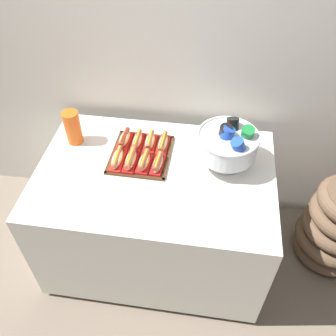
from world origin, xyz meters
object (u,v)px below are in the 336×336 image
at_px(buffet_table, 156,213).
at_px(cup_stack, 73,127).
at_px(hot_dog_4, 125,139).
at_px(punch_bowl, 228,143).
at_px(hot_dog_5, 137,141).
at_px(hot_dog_6, 150,142).
at_px(hot_dog_2, 144,161).
at_px(hot_dog_1, 131,160).
at_px(hot_dog_7, 163,143).
at_px(hot_dog_3, 158,163).
at_px(serving_tray, 141,155).
at_px(hot_dog_0, 117,159).

bearing_deg(buffet_table, cup_stack, 160.22).
height_order(hot_dog_4, cup_stack, cup_stack).
bearing_deg(buffet_table, punch_bowl, 17.77).
relative_size(hot_dog_5, hot_dog_6, 1.06).
xyz_separation_m(hot_dog_2, hot_dog_5, (-0.07, 0.17, -0.00)).
bearing_deg(hot_dog_1, hot_dog_2, -0.62).
bearing_deg(hot_dog_1, hot_dog_7, 47.10).
bearing_deg(hot_dog_6, hot_dog_7, -0.62).
bearing_deg(hot_dog_3, hot_dog_1, 179.38).
bearing_deg(hot_dog_2, cup_stack, 161.45).
distance_m(hot_dog_2, hot_dog_3, 0.08).
relative_size(hot_dog_3, punch_bowl, 0.50).
height_order(hot_dog_1, hot_dog_3, hot_dog_1).
height_order(buffet_table, serving_tray, serving_tray).
relative_size(hot_dog_3, hot_dog_4, 0.97).
bearing_deg(hot_dog_3, hot_dog_7, 89.38).
bearing_deg(serving_tray, punch_bowl, 0.39).
height_order(buffet_table, hot_dog_6, hot_dog_6).
xyz_separation_m(hot_dog_6, hot_dog_7, (0.07, -0.00, -0.00)).
bearing_deg(hot_dog_5, hot_dog_6, -0.62).
xyz_separation_m(buffet_table, cup_stack, (-0.50, 0.18, 0.47)).
xyz_separation_m(serving_tray, punch_bowl, (0.47, 0.00, 0.14)).
bearing_deg(buffet_table, hot_dog_1, 166.13).
bearing_deg(hot_dog_6, hot_dog_2, -90.62).
relative_size(hot_dog_2, punch_bowl, 0.51).
distance_m(serving_tray, hot_dog_6, 0.10).
xyz_separation_m(hot_dog_1, hot_dog_6, (0.08, 0.16, -0.00)).
bearing_deg(hot_dog_2, hot_dog_1, 179.38).
height_order(buffet_table, hot_dog_2, hot_dog_2).
xyz_separation_m(hot_dog_2, punch_bowl, (0.44, 0.09, 0.11)).
height_order(serving_tray, hot_dog_4, hot_dog_4).
relative_size(hot_dog_6, cup_stack, 0.78).
bearing_deg(punch_bowl, hot_dog_0, -171.79).
relative_size(hot_dog_2, cup_stack, 0.81).
relative_size(hot_dog_0, hot_dog_4, 1.04).
bearing_deg(hot_dog_0, hot_dog_5, 64.93).
bearing_deg(hot_dog_7, buffet_table, -93.96).
height_order(hot_dog_2, hot_dog_7, hot_dog_2).
bearing_deg(hot_dog_5, hot_dog_3, -48.35).
xyz_separation_m(hot_dog_3, hot_dog_7, (0.00, 0.16, -0.00)).
xyz_separation_m(buffet_table, hot_dog_4, (-0.21, 0.20, 0.40)).
relative_size(hot_dog_1, punch_bowl, 0.54).
xyz_separation_m(hot_dog_0, hot_dog_2, (0.15, -0.00, 0.00)).
height_order(hot_dog_3, hot_dog_7, hot_dog_3).
bearing_deg(hot_dog_4, hot_dog_3, -36.88).
height_order(hot_dog_0, hot_dog_1, hot_dog_1).
bearing_deg(hot_dog_4, serving_tray, -36.88).
relative_size(hot_dog_2, hot_dog_4, 0.98).
bearing_deg(cup_stack, hot_dog_3, -16.08).
relative_size(buffet_table, serving_tray, 3.55).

